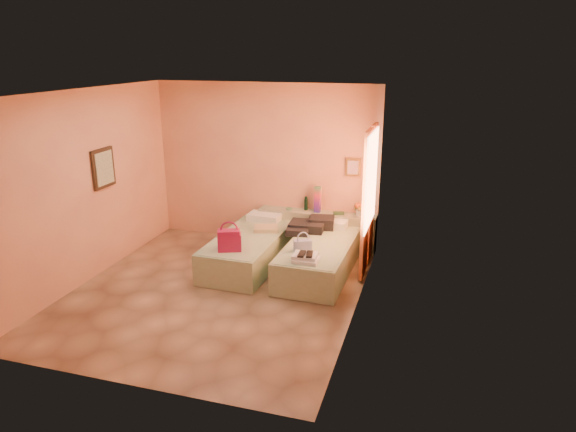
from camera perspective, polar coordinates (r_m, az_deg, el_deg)
name	(u,v)px	position (r m, az deg, el deg)	size (l,w,h in m)	color
ground	(216,291)	(7.53, -7.95, -8.30)	(4.50, 4.50, 0.00)	tan
room_walls	(241,162)	(7.36, -5.28, 5.96)	(4.02, 4.51, 2.81)	#E9AD7C
headboard_ledge	(317,230)	(8.94, 3.21, -1.54)	(2.05, 0.30, 0.65)	#A0AF8F
bed_left	(249,250)	(8.27, -4.40, -3.79)	(0.90, 2.00, 0.50)	#A1B995
bed_right	(319,258)	(7.95, 3.50, -4.68)	(0.90, 2.00, 0.50)	#A1B995
water_bottle	(306,204)	(8.91, 2.02, 1.38)	(0.06, 0.06, 0.23)	#123320
rainbow_box	(318,200)	(8.77, 3.30, 1.84)	(0.10, 0.10, 0.45)	#AE1548
small_dish	(289,209)	(8.95, 0.11, 0.79)	(0.11, 0.11, 0.03)	#539874
green_book	(339,213)	(8.75, 5.65, 0.31)	(0.18, 0.13, 0.03)	#264728
flower_vase	(359,208)	(8.69, 7.94, 0.88)	(0.20, 0.20, 0.26)	beige
magenta_handbag	(230,240)	(7.55, -6.51, -2.67)	(0.34, 0.19, 0.32)	#AE1548
khaki_garment	(266,228)	(8.38, -2.47, -1.39)	(0.38, 0.31, 0.07)	tan
clothes_pile	(310,225)	(8.35, 2.45, -1.05)	(0.60, 0.60, 0.18)	black
blue_handbag	(303,246)	(7.52, 1.64, -3.30)	(0.26, 0.11, 0.17)	#404D9A
towel_stack	(306,258)	(7.16, 2.03, -4.69)	(0.35, 0.30, 0.10)	silver
sandal_pair	(305,254)	(7.13, 1.95, -4.27)	(0.17, 0.23, 0.02)	black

